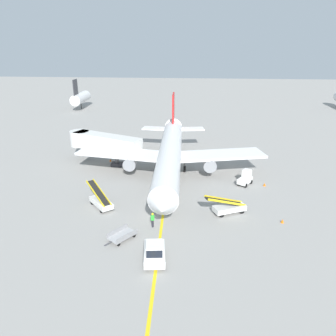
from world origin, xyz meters
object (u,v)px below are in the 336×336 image
belt_loader_forward_hold (101,201)px  belt_loader_aft_hold (228,207)px  jet_bridge (100,142)px  baggage_tug_near_wing (246,178)px  pushback_tug (154,252)px  safety_cone_wingtip_right (110,160)px  safety_cone_nose_right (282,221)px  safety_cone_wingtip_left (162,164)px  baggage_cart_loaded (122,235)px  safety_cone_nose_left (265,184)px  ground_crew_marshaller (153,220)px  airliner (170,154)px

belt_loader_forward_hold → belt_loader_aft_hold: (15.31, -0.30, 0.00)m
jet_bridge → baggage_tug_near_wing: jet_bridge is taller
pushback_tug → safety_cone_wingtip_right: size_ratio=8.65×
safety_cone_nose_right → safety_cone_wingtip_left: same height
baggage_cart_loaded → safety_cone_wingtip_left: (1.89, 21.67, -0.25)m
safety_cone_nose_left → safety_cone_wingtip_left: same height
baggage_cart_loaded → ground_crew_marshaller: size_ratio=2.06×
jet_bridge → baggage_tug_near_wing: bearing=-17.3°
airliner → baggage_cart_loaded: bearing=-101.0°
safety_cone_nose_left → safety_cone_wingtip_right: (-23.86, 8.13, 0.00)m
jet_bridge → airliner: bearing=-21.2°
pushback_tug → safety_cone_nose_right: size_ratio=8.65×
baggage_tug_near_wing → safety_cone_wingtip_right: size_ratio=6.18×
airliner → safety_cone_wingtip_left: (-1.56, 3.97, -3.20)m
airliner → safety_cone_nose_left: bearing=-12.1°
airliner → safety_cone_wingtip_left: airliner is taller
airliner → belt_loader_aft_hold: 13.83m
safety_cone_wingtip_left → airliner: bearing=-68.6°
belt_loader_forward_hold → baggage_cart_loaded: 7.99m
pushback_tug → belt_loader_aft_hold: bearing=52.9°
belt_loader_forward_hold → baggage_tug_near_wing: bearing=24.4°
airliner → belt_loader_forward_hold: 13.48m
jet_bridge → baggage_tug_near_wing: 23.75m
belt_loader_aft_hold → safety_cone_wingtip_right: (-18.17, 16.39, -0.56)m
safety_cone_nose_right → safety_cone_wingtip_right: bearing=142.8°
belt_loader_aft_hold → safety_cone_wingtip_right: 24.48m
jet_bridge → baggage_cart_loaded: size_ratio=3.67×
airliner → belt_loader_forward_hold: size_ratio=7.65×
pushback_tug → safety_cone_nose_right: bearing=31.4°
pushback_tug → safety_cone_wingtip_right: pushback_tug is taller
safety_cone_wingtip_left → safety_cone_wingtip_right: same height
airliner → ground_crew_marshaller: airliner is taller
pushback_tug → safety_cone_wingtip_left: pushback_tug is taller
safety_cone_nose_left → safety_cone_wingtip_left: 16.50m
ground_crew_marshaller → safety_cone_nose_right: 14.43m
pushback_tug → belt_loader_aft_hold: belt_loader_aft_hold is taller
pushback_tug → safety_cone_nose_left: (13.19, 18.17, -0.77)m
jet_bridge → safety_cone_wingtip_left: 10.68m
safety_cone_nose_right → safety_cone_wingtip_left: bearing=131.8°
baggage_cart_loaded → safety_cone_nose_left: size_ratio=7.95×
airliner → safety_cone_nose_left: 14.13m
belt_loader_forward_hold → pushback_tug: bearing=-52.6°
pushback_tug → baggage_tug_near_wing: (10.58, 18.55, -0.07)m
jet_bridge → safety_cone_wingtip_left: size_ratio=29.20×
airliner → baggage_cart_loaded: airliner is taller
pushback_tug → safety_cone_wingtip_left: bearing=94.2°
safety_cone_wingtip_right → pushback_tug: bearing=-67.9°
baggage_tug_near_wing → belt_loader_forward_hold: bearing=-155.6°
airliner → jet_bridge: size_ratio=2.75×
airliner → jet_bridge: 12.54m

